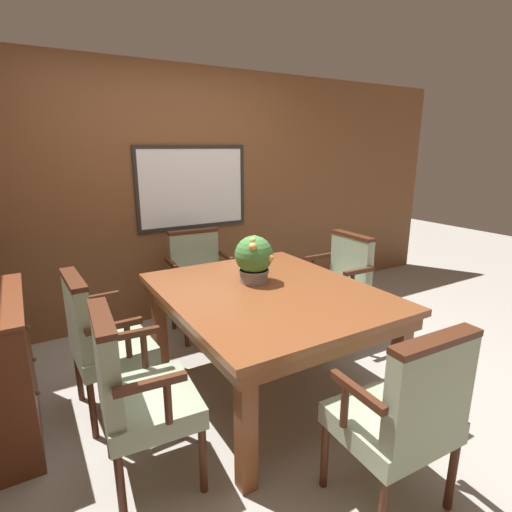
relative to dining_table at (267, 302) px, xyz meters
The scene contains 9 objects.
ground_plane 0.69m from the dining_table, 130.87° to the right, with size 14.00×14.00×0.00m, color #A39E93.
wall_back 1.75m from the dining_table, 93.26° to the left, with size 7.20×0.08×2.45m.
dining_table is the anchor object (origin of this frame).
chair_left_near 1.07m from the dining_table, 160.58° to the right, with size 0.49×0.59×0.96m.
chair_head_near 1.16m from the dining_table, 89.60° to the right, with size 0.58×0.48×0.96m.
chair_head_far 1.17m from the dining_table, 91.14° to the left, with size 0.58×0.48×0.96m.
chair_left_far 1.10m from the dining_table, 162.57° to the left, with size 0.48×0.58×0.96m.
chair_right_far 1.09m from the dining_table, 20.53° to the left, with size 0.47×0.57×0.96m.
potted_plant 0.33m from the dining_table, 88.66° to the left, with size 0.27×0.27×0.34m.
Camera 1 is at (-1.27, -2.04, 1.69)m, focal length 28.00 mm.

